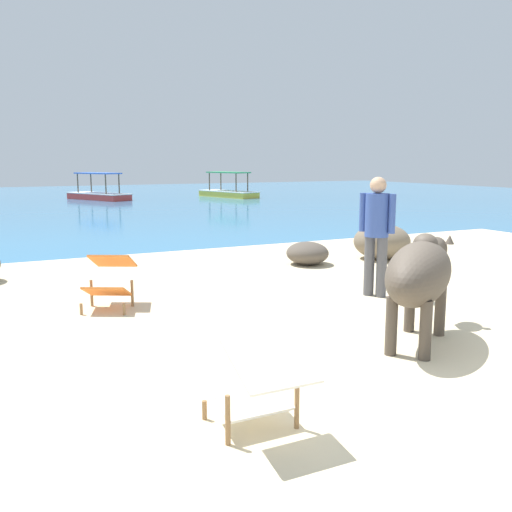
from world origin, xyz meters
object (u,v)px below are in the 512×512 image
Objects in this scene: boat_red at (99,194)px; deck_chair_far at (260,379)px; cow at (420,273)px; deck_chair_near at (110,277)px; boat_yellow at (228,192)px; person_standing at (377,227)px.

deck_chair_far is at bearing 145.48° from boat_red.
boat_red is at bearing 49.36° from cow.
deck_chair_near is (-2.48, 2.81, -0.34)m from cow.
person_standing is at bearing -34.30° from boat_yellow.
boat_red is (1.42, 23.73, -0.47)m from cow.
person_standing is 21.92m from boat_red.
deck_chair_near is at bearing 143.47° from boat_red.
deck_chair_near is 3.84m from deck_chair_far.
deck_chair_near is at bearing 94.26° from cow.
cow is 23.78m from boat_red.
deck_chair_far is at bearing 30.41° from deck_chair_near.
person_standing is 22.05m from boat_yellow.
boat_red reaches higher than deck_chair_near.
cow is 2.55m from deck_chair_far.
boat_red is 0.99× the size of boat_yellow.
person_standing is at bearing 26.92° from cow.
person_standing is at bearing -48.55° from deck_chair_far.
deck_chair_far is at bearing 166.77° from cow.
person_standing is 0.42× the size of boat_yellow.
deck_chair_near is 0.57× the size of person_standing.
boat_yellow is (10.11, 23.78, -0.13)m from deck_chair_far.
boat_red is (3.73, 24.76, -0.13)m from deck_chair_far.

